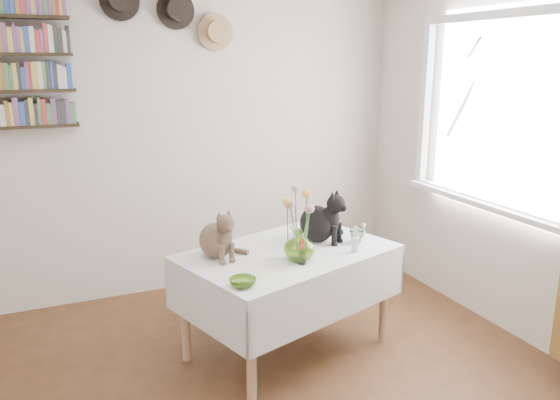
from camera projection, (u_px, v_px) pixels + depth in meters
name	position (u px, v px, depth m)	size (l,w,h in m)	color
room	(276.00, 209.00, 2.25)	(4.08, 4.58, 2.58)	brown
window	(495.00, 128.00, 3.69)	(0.12, 1.52, 1.32)	white
dining_table	(288.00, 276.00, 3.45)	(1.47, 1.17, 0.69)	white
tabby_cat	(215.00, 231.00, 3.27)	(0.21, 0.27, 0.32)	brown
black_cat	(317.00, 214.00, 3.56)	(0.24, 0.30, 0.36)	black
flower_vase	(300.00, 245.00, 3.23)	(0.19, 0.19, 0.19)	#9CC74B
green_bowl	(243.00, 282.00, 2.87)	(0.14, 0.14, 0.04)	#9CC74B
drinking_glass	(357.00, 236.00, 3.55)	(0.09, 0.09, 0.09)	white
candlestick	(355.00, 243.00, 3.37)	(0.05, 0.05, 0.17)	white
berry_jar	(302.00, 252.00, 3.16)	(0.04, 0.04, 0.17)	white
porcelain_figurine	(363.00, 231.00, 3.66)	(0.05, 0.05, 0.10)	white
flower_bouquet	(299.00, 204.00, 3.18)	(0.17, 0.12, 0.39)	#4C7233
wall_hats	(172.00, 14.00, 4.01)	(0.98, 0.09, 0.48)	black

